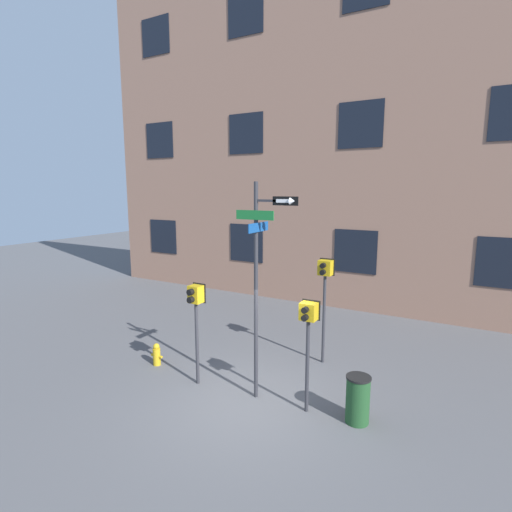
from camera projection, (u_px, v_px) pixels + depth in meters
name	position (u px, v px, depth m)	size (l,w,h in m)	color
ground_plane	(250.00, 403.00, 8.73)	(60.00, 60.00, 0.00)	#515154
building_facade	(363.00, 126.00, 14.55)	(24.00, 0.63, 13.82)	#936B56
street_sign_pole	(259.00, 275.00, 8.51)	(1.41, 0.82, 4.79)	#2D2D33
pedestrian_signal_left	(196.00, 306.00, 9.32)	(0.36, 0.40, 2.45)	#2D2D33
pedestrian_signal_right	(308.00, 326.00, 8.12)	(0.39, 0.40, 2.40)	#2D2D33
pedestrian_signal_across	(325.00, 281.00, 10.44)	(0.41, 0.40, 2.84)	#2D2D33
fire_hydrant	(157.00, 355.00, 10.60)	(0.36, 0.20, 0.60)	gold
trash_bin	(358.00, 399.00, 7.97)	(0.50, 0.50, 0.98)	#1E4723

